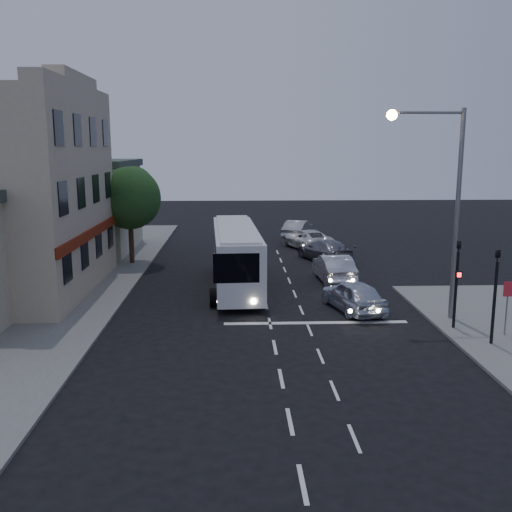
{
  "coord_description": "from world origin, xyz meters",
  "views": [
    {
      "loc": [
        -1.5,
        -21.67,
        7.52
      ],
      "look_at": [
        -0.45,
        6.1,
        2.2
      ],
      "focal_mm": 40.0,
      "sensor_mm": 36.0,
      "label": 1
    }
  ],
  "objects_px": {
    "tour_bus": "(236,255)",
    "car_suv": "(353,296)",
    "traffic_signal_main": "(457,274)",
    "street_tree": "(129,195)",
    "streetlight": "(443,190)",
    "regulatory_sign": "(508,299)",
    "car_sedan_a": "(334,268)",
    "car_sedan_c": "(307,239)",
    "car_sedan_b": "(325,250)",
    "car_extra": "(298,230)",
    "traffic_signal_side": "(496,285)"
  },
  "relations": [
    {
      "from": "tour_bus",
      "to": "car_suv",
      "type": "bearing_deg",
      "value": -43.99
    },
    {
      "from": "tour_bus",
      "to": "traffic_signal_main",
      "type": "bearing_deg",
      "value": -43.48
    },
    {
      "from": "street_tree",
      "to": "traffic_signal_main",
      "type": "bearing_deg",
      "value": -42.03
    },
    {
      "from": "traffic_signal_main",
      "to": "streetlight",
      "type": "distance_m",
      "value": 3.61
    },
    {
      "from": "regulatory_sign",
      "to": "car_sedan_a",
      "type": "bearing_deg",
      "value": 117.63
    },
    {
      "from": "car_sedan_c",
      "to": "regulatory_sign",
      "type": "relative_size",
      "value": 2.36
    },
    {
      "from": "regulatory_sign",
      "to": "street_tree",
      "type": "bearing_deg",
      "value": 138.92
    },
    {
      "from": "car_sedan_c",
      "to": "car_sedan_a",
      "type": "bearing_deg",
      "value": 72.0
    },
    {
      "from": "car_suv",
      "to": "regulatory_sign",
      "type": "distance_m",
      "value": 6.72
    },
    {
      "from": "car_suv",
      "to": "street_tree",
      "type": "bearing_deg",
      "value": -56.63
    },
    {
      "from": "car_sedan_b",
      "to": "street_tree",
      "type": "bearing_deg",
      "value": -16.84
    },
    {
      "from": "car_sedan_b",
      "to": "streetlight",
      "type": "relative_size",
      "value": 0.56
    },
    {
      "from": "car_extra",
      "to": "car_sedan_b",
      "type": "bearing_deg",
      "value": 114.31
    },
    {
      "from": "tour_bus",
      "to": "streetlight",
      "type": "xyz_separation_m",
      "value": [
        8.79,
        -6.38,
        3.93
      ]
    },
    {
      "from": "traffic_signal_side",
      "to": "street_tree",
      "type": "relative_size",
      "value": 0.66
    },
    {
      "from": "car_extra",
      "to": "traffic_signal_side",
      "type": "distance_m",
      "value": 26.74
    },
    {
      "from": "car_sedan_c",
      "to": "car_extra",
      "type": "xyz_separation_m",
      "value": [
        -0.19,
        4.61,
        0.06
      ]
    },
    {
      "from": "traffic_signal_main",
      "to": "car_sedan_a",
      "type": "bearing_deg",
      "value": 111.43
    },
    {
      "from": "tour_bus",
      "to": "car_sedan_b",
      "type": "bearing_deg",
      "value": 46.86
    },
    {
      "from": "car_sedan_a",
      "to": "traffic_signal_side",
      "type": "height_order",
      "value": "traffic_signal_side"
    },
    {
      "from": "car_suv",
      "to": "regulatory_sign",
      "type": "height_order",
      "value": "regulatory_sign"
    },
    {
      "from": "regulatory_sign",
      "to": "car_extra",
      "type": "bearing_deg",
      "value": 102.37
    },
    {
      "from": "car_extra",
      "to": "traffic_signal_side",
      "type": "xyz_separation_m",
      "value": [
        4.55,
        -26.29,
        1.64
      ]
    },
    {
      "from": "car_extra",
      "to": "street_tree",
      "type": "relative_size",
      "value": 0.77
    },
    {
      "from": "regulatory_sign",
      "to": "street_tree",
      "type": "height_order",
      "value": "street_tree"
    },
    {
      "from": "tour_bus",
      "to": "car_sedan_a",
      "type": "height_order",
      "value": "tour_bus"
    },
    {
      "from": "car_suv",
      "to": "car_sedan_c",
      "type": "bearing_deg",
      "value": -103.8
    },
    {
      "from": "car_extra",
      "to": "streetlight",
      "type": "height_order",
      "value": "streetlight"
    },
    {
      "from": "traffic_signal_main",
      "to": "regulatory_sign",
      "type": "distance_m",
      "value": 2.14
    },
    {
      "from": "traffic_signal_main",
      "to": "streetlight",
      "type": "bearing_deg",
      "value": 100.2
    },
    {
      "from": "traffic_signal_main",
      "to": "streetlight",
      "type": "height_order",
      "value": "streetlight"
    },
    {
      "from": "regulatory_sign",
      "to": "streetlight",
      "type": "xyz_separation_m",
      "value": [
        -1.96,
        2.44,
        4.14
      ]
    },
    {
      "from": "traffic_signal_main",
      "to": "street_tree",
      "type": "height_order",
      "value": "street_tree"
    },
    {
      "from": "car_suv",
      "to": "traffic_signal_main",
      "type": "distance_m",
      "value": 4.99
    },
    {
      "from": "car_extra",
      "to": "streetlight",
      "type": "relative_size",
      "value": 0.53
    },
    {
      "from": "car_suv",
      "to": "car_sedan_a",
      "type": "height_order",
      "value": "car_sedan_a"
    },
    {
      "from": "car_suv",
      "to": "streetlight",
      "type": "bearing_deg",
      "value": 140.41
    },
    {
      "from": "traffic_signal_side",
      "to": "regulatory_sign",
      "type": "height_order",
      "value": "traffic_signal_side"
    },
    {
      "from": "car_sedan_b",
      "to": "tour_bus",
      "type": "bearing_deg",
      "value": 30.17
    },
    {
      "from": "traffic_signal_side",
      "to": "streetlight",
      "type": "distance_m",
      "value": 4.84
    },
    {
      "from": "car_sedan_b",
      "to": "regulatory_sign",
      "type": "height_order",
      "value": "regulatory_sign"
    },
    {
      "from": "car_sedan_c",
      "to": "streetlight",
      "type": "distance_m",
      "value": 19.26
    },
    {
      "from": "car_sedan_b",
      "to": "street_tree",
      "type": "distance_m",
      "value": 13.3
    },
    {
      "from": "tour_bus",
      "to": "traffic_signal_side",
      "type": "height_order",
      "value": "traffic_signal_side"
    },
    {
      "from": "car_sedan_b",
      "to": "car_sedan_c",
      "type": "relative_size",
      "value": 0.97
    },
    {
      "from": "traffic_signal_main",
      "to": "traffic_signal_side",
      "type": "height_order",
      "value": "same"
    },
    {
      "from": "tour_bus",
      "to": "regulatory_sign",
      "type": "height_order",
      "value": "tour_bus"
    },
    {
      "from": "car_sedan_b",
      "to": "streetlight",
      "type": "distance_m",
      "value": 14.56
    },
    {
      "from": "car_sedan_b",
      "to": "car_extra",
      "type": "height_order",
      "value": "car_extra"
    },
    {
      "from": "tour_bus",
      "to": "traffic_signal_side",
      "type": "relative_size",
      "value": 2.66
    }
  ]
}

